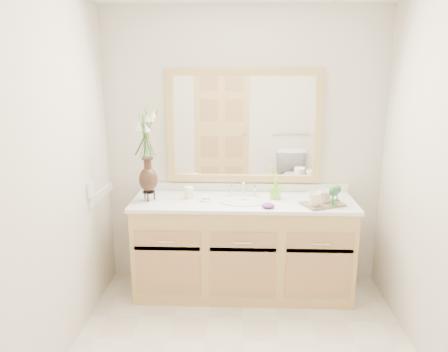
{
  "coord_description": "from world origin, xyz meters",
  "views": [
    {
      "loc": [
        -0.03,
        -2.44,
        1.92
      ],
      "look_at": [
        -0.15,
        0.65,
        1.13
      ],
      "focal_mm": 35.0,
      "sensor_mm": 36.0,
      "label": 1
    }
  ],
  "objects_px": {
    "flower_vase": "(147,140)",
    "soap_bottle": "(276,190)",
    "tray": "(323,204)",
    "tumbler": "(189,193)"
  },
  "relations": [
    {
      "from": "flower_vase",
      "to": "soap_bottle",
      "type": "distance_m",
      "value": 1.14
    },
    {
      "from": "flower_vase",
      "to": "tray",
      "type": "xyz_separation_m",
      "value": [
        1.41,
        -0.07,
        -0.5
      ]
    },
    {
      "from": "soap_bottle",
      "to": "tray",
      "type": "distance_m",
      "value": 0.4
    },
    {
      "from": "soap_bottle",
      "to": "flower_vase",
      "type": "bearing_deg",
      "value": -158.89
    },
    {
      "from": "tumbler",
      "to": "tray",
      "type": "relative_size",
      "value": 0.31
    },
    {
      "from": "flower_vase",
      "to": "soap_bottle",
      "type": "height_order",
      "value": "flower_vase"
    },
    {
      "from": "soap_bottle",
      "to": "tumbler",
      "type": "bearing_deg",
      "value": -162.41
    },
    {
      "from": "flower_vase",
      "to": "soap_bottle",
      "type": "bearing_deg",
      "value": 4.66
    },
    {
      "from": "tumbler",
      "to": "soap_bottle",
      "type": "height_order",
      "value": "soap_bottle"
    },
    {
      "from": "tray",
      "to": "tumbler",
      "type": "bearing_deg",
      "value": 148.73
    }
  ]
}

